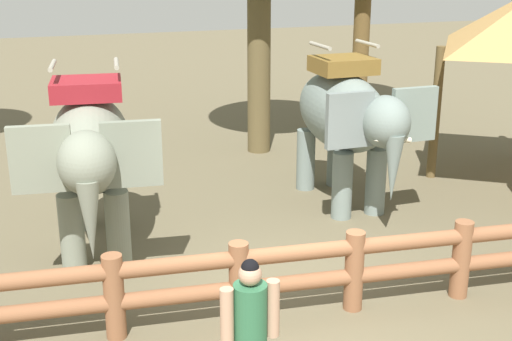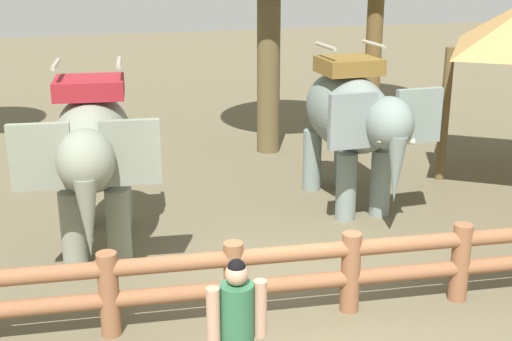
{
  "view_description": "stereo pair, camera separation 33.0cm",
  "coord_description": "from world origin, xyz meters",
  "px_view_note": "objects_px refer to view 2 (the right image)",
  "views": [
    {
      "loc": [
        -2.87,
        -7.2,
        4.37
      ],
      "look_at": [
        0.0,
        1.4,
        1.4
      ],
      "focal_mm": 47.88,
      "sensor_mm": 36.0,
      "label": 1
    },
    {
      "loc": [
        -2.55,
        -7.3,
        4.37
      ],
      "look_at": [
        0.0,
        1.4,
        1.4
      ],
      "focal_mm": 47.88,
      "sensor_mm": 36.0,
      "label": 2
    }
  ],
  "objects_px": {
    "elephant_near_left": "(93,149)",
    "elephant_center": "(352,118)",
    "log_fence": "(293,272)",
    "tourist_woman_in_black": "(237,327)"
  },
  "relations": [
    {
      "from": "elephant_center",
      "to": "elephant_near_left",
      "type": "bearing_deg",
      "value": -171.07
    },
    {
      "from": "tourist_woman_in_black",
      "to": "elephant_near_left",
      "type": "bearing_deg",
      "value": 103.42
    },
    {
      "from": "tourist_woman_in_black",
      "to": "log_fence",
      "type": "bearing_deg",
      "value": 54.92
    },
    {
      "from": "elephant_center",
      "to": "tourist_woman_in_black",
      "type": "xyz_separation_m",
      "value": [
        -3.36,
        -4.96,
        -0.63
      ]
    },
    {
      "from": "log_fence",
      "to": "elephant_center",
      "type": "height_order",
      "value": "elephant_center"
    },
    {
      "from": "elephant_near_left",
      "to": "elephant_center",
      "type": "relative_size",
      "value": 1.02
    },
    {
      "from": "log_fence",
      "to": "elephant_near_left",
      "type": "xyz_separation_m",
      "value": [
        -2.15,
        2.66,
        0.99
      ]
    },
    {
      "from": "log_fence",
      "to": "elephant_center",
      "type": "distance_m",
      "value": 4.14
    },
    {
      "from": "log_fence",
      "to": "tourist_woman_in_black",
      "type": "xyz_separation_m",
      "value": [
        -1.13,
        -1.61,
        0.36
      ]
    },
    {
      "from": "log_fence",
      "to": "elephant_near_left",
      "type": "height_order",
      "value": "elephant_near_left"
    }
  ]
}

